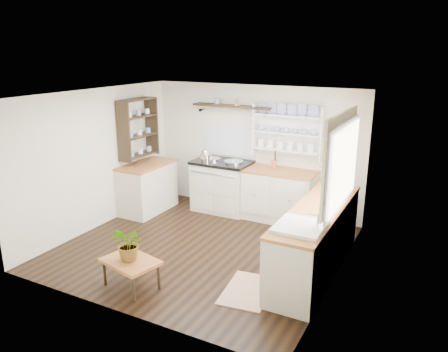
{
  "coord_description": "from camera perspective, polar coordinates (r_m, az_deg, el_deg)",
  "views": [
    {
      "loc": [
        3.09,
        -5.22,
        2.92
      ],
      "look_at": [
        0.23,
        0.25,
        1.1
      ],
      "focal_mm": 35.0,
      "sensor_mm": 36.0,
      "label": 1
    }
  ],
  "objects": [
    {
      "name": "utensil_crock",
      "position": [
        7.64,
        6.58,
        1.55
      ],
      "size": [
        0.11,
        0.11,
        0.13
      ],
      "primitive_type": "cylinder",
      "color": "#A5483C",
      "rests_on": "back_cabinets"
    },
    {
      "name": "left_cabinets",
      "position": [
        8.16,
        -9.97,
        -1.4
      ],
      "size": [
        0.62,
        1.13,
        0.9
      ],
      "color": "beige",
      "rests_on": "floor"
    },
    {
      "name": "potted_plant",
      "position": [
        5.57,
        -12.25,
        -8.65
      ],
      "size": [
        0.47,
        0.43,
        0.44
      ],
      "primitive_type": "imported",
      "rotation": [
        0.0,
        0.0,
        -0.24
      ],
      "color": "#3F7233",
      "rests_on": "center_table"
    },
    {
      "name": "plate_rack",
      "position": [
        7.62,
        8.48,
        5.92
      ],
      "size": [
        1.2,
        0.22,
        0.9
      ],
      "color": "white",
      "rests_on": "wall_back"
    },
    {
      "name": "belfast_sink",
      "position": [
        5.23,
        9.82,
        -7.74
      ],
      "size": [
        0.55,
        0.6,
        0.45
      ],
      "color": "white",
      "rests_on": "right_cabinets"
    },
    {
      "name": "high_shelf",
      "position": [
        7.89,
        1.08,
        9.05
      ],
      "size": [
        1.5,
        0.29,
        0.16
      ],
      "color": "black",
      "rests_on": "wall_back"
    },
    {
      "name": "aga_cooker",
      "position": [
        8.06,
        -0.24,
        -1.22
      ],
      "size": [
        1.05,
        0.73,
        0.97
      ],
      "color": "beige",
      "rests_on": "floor"
    },
    {
      "name": "back_cabinets",
      "position": [
        7.67,
        7.13,
        -2.42
      ],
      "size": [
        1.27,
        0.63,
        0.9
      ],
      "color": "beige",
      "rests_on": "floor"
    },
    {
      "name": "floor_rug",
      "position": [
        5.64,
        3.1,
        -14.7
      ],
      "size": [
        0.65,
        0.91,
        0.02
      ],
      "primitive_type": "cube",
      "rotation": [
        0.0,
        0.0,
        0.13
      ],
      "color": "#9E755C",
      "rests_on": "floor"
    },
    {
      "name": "floor",
      "position": [
        6.73,
        -2.77,
        -9.29
      ],
      "size": [
        4.0,
        3.8,
        0.01
      ],
      "primitive_type": "cube",
      "color": "black",
      "rests_on": "ground"
    },
    {
      "name": "right_cabinets",
      "position": [
        6.03,
        11.91,
        -8.05
      ],
      "size": [
        0.62,
        2.43,
        0.9
      ],
      "color": "beige",
      "rests_on": "floor"
    },
    {
      "name": "window",
      "position": [
        5.66,
        15.12,
        1.99
      ],
      "size": [
        0.08,
        1.55,
        1.22
      ],
      "color": "white",
      "rests_on": "wall_right"
    },
    {
      "name": "center_table",
      "position": [
        5.69,
        -12.09,
        -11.09
      ],
      "size": [
        0.78,
        0.64,
        0.37
      ],
      "rotation": [
        0.0,
        0.0,
        -0.23
      ],
      "color": "brown",
      "rests_on": "floor"
    },
    {
      "name": "ceiling",
      "position": [
        6.1,
        -3.07,
        10.57
      ],
      "size": [
        4.0,
        3.8,
        0.01
      ],
      "primitive_type": "cube",
      "color": "white",
      "rests_on": "wall_back"
    },
    {
      "name": "left_shelving",
      "position": [
        7.98,
        -11.16,
        6.22
      ],
      "size": [
        0.28,
        0.8,
        1.05
      ],
      "primitive_type": "cube",
      "color": "black",
      "rests_on": "wall_left"
    },
    {
      "name": "kettle",
      "position": [
        7.94,
        -2.43,
        2.73
      ],
      "size": [
        0.19,
        0.19,
        0.23
      ],
      "primitive_type": null,
      "color": "silver",
      "rests_on": "aga_cooker"
    },
    {
      "name": "wall_back",
      "position": [
        7.96,
        4.03,
        3.53
      ],
      "size": [
        4.0,
        0.02,
        2.3
      ],
      "primitive_type": "cube",
      "color": "beige",
      "rests_on": "ground"
    },
    {
      "name": "wall_left",
      "position": [
        7.51,
        -16.21,
        2.12
      ],
      "size": [
        0.02,
        3.8,
        2.3
      ],
      "primitive_type": "cube",
      "color": "beige",
      "rests_on": "ground"
    },
    {
      "name": "wall_right",
      "position": [
        5.62,
        14.97,
        -2.5
      ],
      "size": [
        0.02,
        3.8,
        2.3
      ],
      "primitive_type": "cube",
      "color": "beige",
      "rests_on": "ground"
    }
  ]
}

